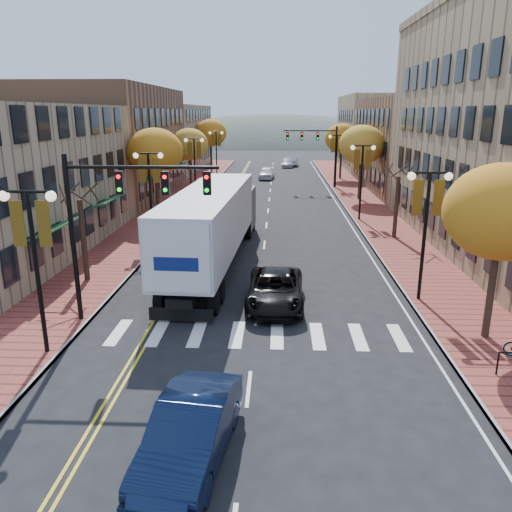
# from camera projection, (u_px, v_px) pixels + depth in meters

# --- Properties ---
(ground) EXTENTS (200.00, 200.00, 0.00)m
(ground) POSITION_uv_depth(u_px,v_px,m) (252.00, 359.00, 17.94)
(ground) COLOR black
(ground) RESTS_ON ground
(sidewalk_left) EXTENTS (4.00, 85.00, 0.15)m
(sidewalk_left) POSITION_uv_depth(u_px,v_px,m) (178.00, 201.00, 49.49)
(sidewalk_left) COLOR brown
(sidewalk_left) RESTS_ON ground
(sidewalk_right) EXTENTS (4.00, 85.00, 0.15)m
(sidewalk_right) POSITION_uv_depth(u_px,v_px,m) (361.00, 202.00, 48.73)
(sidewalk_right) COLOR brown
(sidewalk_right) RESTS_ON ground
(building_left_mid) EXTENTS (12.00, 24.00, 11.00)m
(building_left_mid) POSITION_uv_depth(u_px,v_px,m) (106.00, 142.00, 51.68)
(building_left_mid) COLOR brown
(building_left_mid) RESTS_ON ground
(building_left_far) EXTENTS (12.00, 26.00, 9.50)m
(building_left_far) POSITION_uv_depth(u_px,v_px,m) (161.00, 138.00, 75.87)
(building_left_far) COLOR #9E8966
(building_left_far) RESTS_ON ground
(building_right_mid) EXTENTS (15.00, 24.00, 10.00)m
(building_right_mid) POSITION_uv_depth(u_px,v_px,m) (435.00, 145.00, 56.07)
(building_right_mid) COLOR brown
(building_right_mid) RESTS_ON ground
(building_right_far) EXTENTS (15.00, 20.00, 11.00)m
(building_right_far) POSITION_uv_depth(u_px,v_px,m) (393.00, 132.00, 77.04)
(building_right_far) COLOR #9E8966
(building_right_far) RESTS_ON ground
(tree_left_a) EXTENTS (0.28, 0.28, 4.20)m
(tree_left_a) POSITION_uv_depth(u_px,v_px,m) (84.00, 241.00, 25.37)
(tree_left_a) COLOR #382619
(tree_left_a) RESTS_ON sidewalk_left
(tree_left_b) EXTENTS (4.48, 4.48, 7.21)m
(tree_left_b) POSITION_uv_depth(u_px,v_px,m) (155.00, 152.00, 39.84)
(tree_left_b) COLOR #382619
(tree_left_b) RESTS_ON sidewalk_left
(tree_left_c) EXTENTS (4.16, 4.16, 6.69)m
(tree_left_c) POSITION_uv_depth(u_px,v_px,m) (190.00, 145.00, 55.30)
(tree_left_c) COLOR #382619
(tree_left_c) RESTS_ON sidewalk_left
(tree_left_d) EXTENTS (4.61, 4.61, 7.42)m
(tree_left_d) POSITION_uv_depth(u_px,v_px,m) (211.00, 133.00, 72.42)
(tree_left_d) COLOR #382619
(tree_left_d) RESTS_ON sidewalk_left
(tree_right_a) EXTENTS (4.16, 4.16, 6.69)m
(tree_right_a) POSITION_uv_depth(u_px,v_px,m) (502.00, 212.00, 18.08)
(tree_right_a) COLOR #382619
(tree_right_a) RESTS_ON sidewalk_right
(tree_right_b) EXTENTS (0.28, 0.28, 4.20)m
(tree_right_b) POSITION_uv_depth(u_px,v_px,m) (396.00, 207.00, 34.21)
(tree_right_b) COLOR #382619
(tree_right_b) RESTS_ON sidewalk_right
(tree_right_c) EXTENTS (4.48, 4.48, 7.21)m
(tree_right_c) POSITION_uv_depth(u_px,v_px,m) (362.00, 145.00, 48.67)
(tree_right_c) COLOR #382619
(tree_right_c) RESTS_ON sidewalk_right
(tree_right_d) EXTENTS (4.35, 4.35, 7.00)m
(tree_right_d) POSITION_uv_depth(u_px,v_px,m) (342.00, 138.00, 64.07)
(tree_right_d) COLOR #382619
(tree_right_d) RESTS_ON sidewalk_right
(lamp_left_a) EXTENTS (1.96, 0.36, 6.05)m
(lamp_left_a) POSITION_uv_depth(u_px,v_px,m) (33.00, 241.00, 17.07)
(lamp_left_a) COLOR black
(lamp_left_a) RESTS_ON ground
(lamp_left_b) EXTENTS (1.96, 0.36, 6.05)m
(lamp_left_b) POSITION_uv_depth(u_px,v_px,m) (150.00, 180.00, 32.42)
(lamp_left_b) COLOR black
(lamp_left_b) RESTS_ON ground
(lamp_left_c) EXTENTS (1.96, 0.36, 6.05)m
(lamp_left_c) POSITION_uv_depth(u_px,v_px,m) (194.00, 156.00, 49.69)
(lamp_left_c) COLOR black
(lamp_left_c) RESTS_ON ground
(lamp_left_d) EXTENTS (1.96, 0.36, 6.05)m
(lamp_left_d) POSITION_uv_depth(u_px,v_px,m) (216.00, 145.00, 66.96)
(lamp_left_d) COLOR black
(lamp_left_d) RESTS_ON ground
(lamp_right_a) EXTENTS (1.96, 0.36, 6.05)m
(lamp_right_a) POSITION_uv_depth(u_px,v_px,m) (427.00, 211.00, 22.19)
(lamp_right_a) COLOR black
(lamp_right_a) RESTS_ON ground
(lamp_right_b) EXTENTS (1.96, 0.36, 6.05)m
(lamp_right_b) POSITION_uv_depth(u_px,v_px,m) (362.00, 168.00, 39.46)
(lamp_right_b) COLOR black
(lamp_right_b) RESTS_ON ground
(lamp_right_c) EXTENTS (1.96, 0.36, 6.05)m
(lamp_right_c) POSITION_uv_depth(u_px,v_px,m) (337.00, 151.00, 56.73)
(lamp_right_c) COLOR black
(lamp_right_c) RESTS_ON ground
(traffic_mast_near) EXTENTS (6.10, 0.35, 7.00)m
(traffic_mast_near) POSITION_uv_depth(u_px,v_px,m) (117.00, 207.00, 19.68)
(traffic_mast_near) COLOR black
(traffic_mast_near) RESTS_ON ground
(traffic_mast_far) EXTENTS (6.10, 0.34, 7.00)m
(traffic_mast_far) POSITION_uv_depth(u_px,v_px,m) (319.00, 145.00, 56.64)
(traffic_mast_far) COLOR black
(traffic_mast_far) RESTS_ON ground
(semi_truck) EXTENTS (3.84, 18.34, 4.55)m
(semi_truck) POSITION_uv_depth(u_px,v_px,m) (215.00, 219.00, 28.36)
(semi_truck) COLOR black
(semi_truck) RESTS_ON ground
(navy_sedan) EXTENTS (2.33, 5.12, 1.63)m
(navy_sedan) POSITION_uv_depth(u_px,v_px,m) (190.00, 432.00, 12.54)
(navy_sedan) COLOR black
(navy_sedan) RESTS_ON ground
(black_suv) EXTENTS (2.62, 5.50, 1.52)m
(black_suv) POSITION_uv_depth(u_px,v_px,m) (275.00, 289.00, 22.75)
(black_suv) COLOR black
(black_suv) RESTS_ON ground
(car_far_white) EXTENTS (2.21, 4.74, 1.57)m
(car_far_white) POSITION_uv_depth(u_px,v_px,m) (267.00, 173.00, 65.79)
(car_far_white) COLOR white
(car_far_white) RESTS_ON ground
(car_far_silver) EXTENTS (1.92, 4.57, 1.32)m
(car_far_silver) POSITION_uv_depth(u_px,v_px,m) (287.00, 163.00, 79.79)
(car_far_silver) COLOR #B4B5BD
(car_far_silver) RESTS_ON ground
(car_far_oncoming) EXTENTS (2.02, 4.52, 1.44)m
(car_far_oncoming) POSITION_uv_depth(u_px,v_px,m) (293.00, 162.00, 81.44)
(car_far_oncoming) COLOR #ADADB5
(car_far_oncoming) RESTS_ON ground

